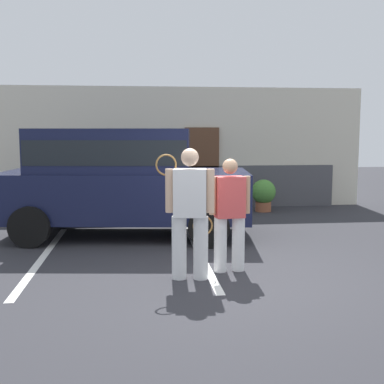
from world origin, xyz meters
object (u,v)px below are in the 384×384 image
at_px(tennis_player_man, 190,211).
at_px(potted_plant_by_porch, 263,194).
at_px(parked_suv, 121,177).
at_px(tennis_player_woman, 229,214).

bearing_deg(tennis_player_man, potted_plant_by_porch, -106.24).
bearing_deg(tennis_player_man, parked_suv, -63.02).
height_order(parked_suv, tennis_player_woman, parked_suv).
relative_size(parked_suv, tennis_player_man, 2.69).
bearing_deg(parked_suv, tennis_player_man, -64.11).
xyz_separation_m(parked_suv, potted_plant_by_porch, (3.45, 2.54, -0.70)).
height_order(tennis_player_man, potted_plant_by_porch, tennis_player_man).
bearing_deg(tennis_player_woman, tennis_player_man, 21.36).
relative_size(parked_suv, tennis_player_woman, 2.96).
relative_size(parked_suv, potted_plant_by_porch, 5.95).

